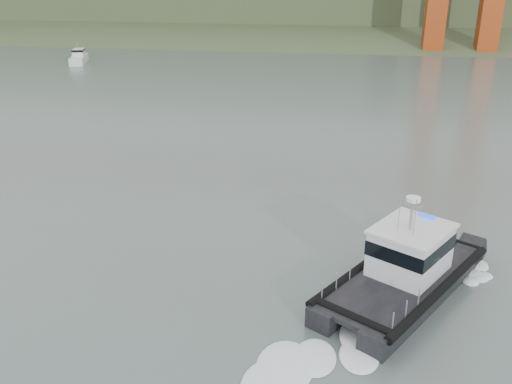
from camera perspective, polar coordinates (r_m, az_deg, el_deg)
ground at (r=23.85m, az=-3.47°, el=-13.29°), size 400.00×400.00×0.00m
patrol_boat at (r=26.24m, az=14.69°, el=-7.38°), size 8.21×10.16×4.74m
motorboat at (r=86.00m, az=-17.31°, el=12.72°), size 3.19×5.74×3.00m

